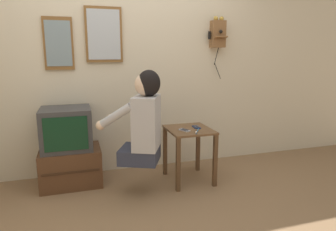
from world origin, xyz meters
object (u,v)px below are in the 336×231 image
at_px(television, 66,129).
at_px(framed_picture, 58,44).
at_px(cell_phone_spare, 196,127).
at_px(cell_phone_held, 184,130).
at_px(person, 144,119).
at_px(toothbrush, 197,131).
at_px(wall_phone_antique, 218,34).
at_px(wall_mirror, 104,35).

relative_size(television, framed_picture, 0.92).
relative_size(framed_picture, cell_phone_spare, 4.22).
relative_size(framed_picture, cell_phone_held, 3.91).
bearing_deg(television, cell_phone_spare, -11.05).
xyz_separation_m(television, cell_phone_spare, (1.33, -0.26, -0.02)).
xyz_separation_m(person, television, (-0.71, 0.45, -0.15)).
bearing_deg(cell_phone_spare, toothbrush, -106.44).
distance_m(cell_phone_held, cell_phone_spare, 0.19).
bearing_deg(framed_picture, person, -43.01).
distance_m(person, cell_phone_spare, 0.67).
distance_m(person, television, 0.85).
xyz_separation_m(wall_phone_antique, toothbrush, (-0.51, -0.63, -1.00)).
xyz_separation_m(television, framed_picture, (-0.03, 0.24, 0.85)).
bearing_deg(cell_phone_spare, wall_mirror, 154.38).
bearing_deg(wall_phone_antique, wall_mirror, 178.21).
distance_m(wall_phone_antique, cell_phone_spare, 1.19).
relative_size(framed_picture, toothbrush, 3.25).
bearing_deg(wall_mirror, cell_phone_held, -38.95).
bearing_deg(person, cell_phone_held, -52.71).
bearing_deg(toothbrush, wall_mirror, -8.86).
height_order(person, wall_mirror, wall_mirror).
bearing_deg(wall_phone_antique, person, -148.81).
height_order(wall_phone_antique, framed_picture, wall_phone_antique).
xyz_separation_m(wall_phone_antique, wall_mirror, (-1.33, 0.04, -0.03)).
bearing_deg(toothbrush, wall_phone_antique, -98.76).
bearing_deg(cell_phone_held, television, 139.33).
relative_size(person, cell_phone_spare, 6.92).
distance_m(person, cell_phone_held, 0.49).
bearing_deg(toothbrush, television, 11.19).
xyz_separation_m(person, cell_phone_held, (0.45, 0.10, -0.17)).
distance_m(wall_mirror, cell_phone_spare, 1.40).
xyz_separation_m(person, toothbrush, (0.56, 0.02, -0.17)).
xyz_separation_m(person, framed_picture, (-0.74, 0.69, 0.71)).
height_order(wall_phone_antique, cell_phone_held, wall_phone_antique).
bearing_deg(cell_phone_spare, television, 172.37).
bearing_deg(framed_picture, cell_phone_spare, -20.12).
xyz_separation_m(wall_phone_antique, framed_picture, (-1.80, 0.04, -0.13)).
distance_m(wall_mirror, toothbrush, 1.44).
relative_size(cell_phone_spare, toothbrush, 0.77).
height_order(person, television, person).
bearing_deg(toothbrush, person, 31.76).
distance_m(framed_picture, wall_mirror, 0.48).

